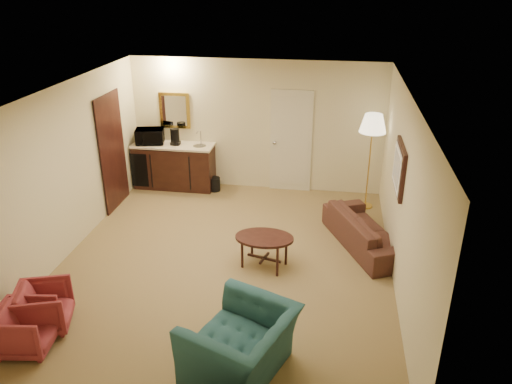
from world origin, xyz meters
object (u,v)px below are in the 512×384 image
coffee_table (264,251)px  coffee_maker (175,137)px  teal_armchair (240,335)px  waste_bin (215,184)px  wetbar_cabinet (174,166)px  microwave (150,135)px  rose_chair_far (25,326)px  rose_chair_near (43,306)px  floor_lamp (369,162)px  sofa (367,225)px

coffee_table → coffee_maker: (-2.19, 2.72, 0.83)m
teal_armchair → waste_bin: bearing=-142.0°
wetbar_cabinet → teal_armchair: 5.43m
waste_bin → microwave: size_ratio=0.51×
rose_chair_far → microwave: 5.01m
coffee_maker → microwave: bearing=-170.0°
waste_bin → coffee_maker: 1.23m
coffee_maker → rose_chair_near: bearing=-84.7°
teal_armchair → wetbar_cabinet: bearing=-133.6°
rose_chair_near → coffee_maker: 4.62m
teal_armchair → waste_bin: 5.08m
rose_chair_far → floor_lamp: (4.10, 4.59, 0.59)m
wetbar_cabinet → microwave: microwave is taller
wetbar_cabinet → rose_chair_far: bearing=-92.9°
rose_chair_near → floor_lamp: bearing=-63.0°
teal_armchair → rose_chair_near: 2.59m
floor_lamp → teal_armchair: bearing=-108.7°
floor_lamp → sofa: bearing=-92.4°
teal_armchair → rose_chair_near: bearing=-76.8°
rose_chair_near → coffee_table: 3.10m
teal_armchair → coffee_table: size_ratio=1.31×
wetbar_cabinet → floor_lamp: (3.85, -0.36, 0.45)m
teal_armchair → coffee_table: bearing=-157.3°
teal_armchair → floor_lamp: bearing=-177.4°
rose_chair_far → coffee_table: 3.35m
wetbar_cabinet → teal_armchair: bearing=-64.9°
sofa → rose_chair_near: size_ratio=2.97×
coffee_table → floor_lamp: (1.60, 2.36, 0.65)m
coffee_table → teal_armchair: bearing=-88.6°
microwave → wetbar_cabinet: bearing=-11.7°
rose_chair_near → rose_chair_far: (0.00, -0.40, -0.00)m
waste_bin → wetbar_cabinet: bearing=175.3°
waste_bin → microwave: (-1.32, 0.06, 0.97)m
waste_bin → coffee_maker: (-0.79, 0.07, 0.94)m
wetbar_cabinet → waste_bin: 0.91m
sofa → teal_armchair: size_ratio=1.64×
sofa → rose_chair_far: size_ratio=2.99×
wetbar_cabinet → rose_chair_far: size_ratio=2.61×
coffee_table → microwave: size_ratio=1.59×
teal_armchair → sofa: bearing=175.5°
waste_bin → microwave: bearing=177.5°
wetbar_cabinet → floor_lamp: 3.89m
wetbar_cabinet → coffee_table: bearing=-50.4°
sofa → waste_bin: 3.45m
sofa → rose_chair_far: (-4.04, -3.09, -0.05)m
floor_lamp → coffee_maker: bearing=174.7°
floor_lamp → waste_bin: size_ratio=6.45×
waste_bin → coffee_maker: size_ratio=0.85×
coffee_table → microwave: microwave is taller
wetbar_cabinet → coffee_table: wetbar_cabinet is taller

